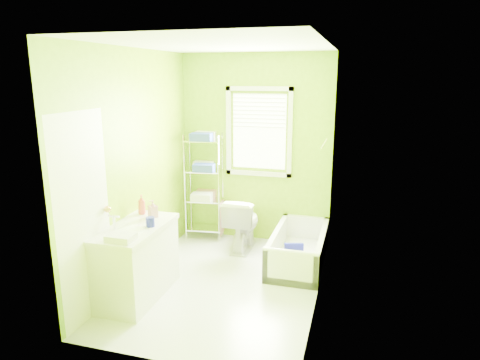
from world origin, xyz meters
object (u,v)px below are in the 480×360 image
(bathtub, at_px, (298,253))
(vanity, at_px, (137,259))
(wire_shelf_unit, at_px, (205,175))
(toilet, at_px, (243,223))

(bathtub, xyz_separation_m, vanity, (-1.53, -1.27, 0.28))
(vanity, bearing_deg, bathtub, 39.71)
(wire_shelf_unit, bearing_deg, toilet, -22.59)
(vanity, bearing_deg, toilet, 64.82)
(bathtub, distance_m, wire_shelf_unit, 1.72)
(wire_shelf_unit, bearing_deg, vanity, -93.24)
(toilet, height_order, vanity, vanity)
(vanity, bearing_deg, wire_shelf_unit, 86.76)
(bathtub, distance_m, vanity, 2.01)
(toilet, xyz_separation_m, wire_shelf_unit, (-0.63, 0.26, 0.57))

